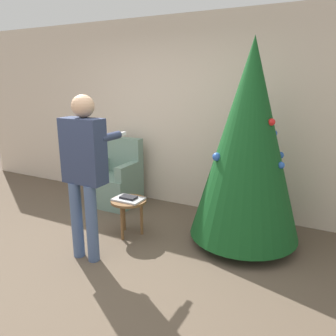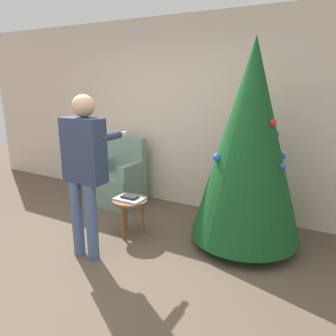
# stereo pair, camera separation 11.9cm
# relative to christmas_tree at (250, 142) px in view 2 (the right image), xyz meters

# --- Properties ---
(ground_plane) EXTENTS (14.00, 14.00, 0.00)m
(ground_plane) POSITION_rel_christmas_tree_xyz_m (-1.32, -1.42, -1.19)
(ground_plane) COLOR brown
(wall_back) EXTENTS (8.00, 0.06, 2.70)m
(wall_back) POSITION_rel_christmas_tree_xyz_m (-1.32, 0.81, 0.16)
(wall_back) COLOR beige
(wall_back) RESTS_ON ground_plane
(christmas_tree) EXTENTS (1.22, 1.22, 2.28)m
(christmas_tree) POSITION_rel_christmas_tree_xyz_m (0.00, 0.00, 0.00)
(christmas_tree) COLOR brown
(christmas_tree) RESTS_ON ground_plane
(armchair) EXTENTS (0.66, 0.62, 0.99)m
(armchair) POSITION_rel_christmas_tree_xyz_m (-2.06, 0.36, -0.84)
(armchair) COLOR gray
(armchair) RESTS_ON ground_plane
(person_standing) EXTENTS (0.46, 0.57, 1.71)m
(person_standing) POSITION_rel_christmas_tree_xyz_m (-1.38, -1.06, -0.16)
(person_standing) COLOR #475B84
(person_standing) RESTS_ON ground_plane
(side_stool) EXTENTS (0.43, 0.43, 0.45)m
(side_stool) POSITION_rel_christmas_tree_xyz_m (-1.28, -0.44, -0.81)
(side_stool) COLOR brown
(side_stool) RESTS_ON ground_plane
(laptop) EXTENTS (0.35, 0.25, 0.02)m
(laptop) POSITION_rel_christmas_tree_xyz_m (-1.28, -0.44, -0.73)
(laptop) COLOR silver
(laptop) RESTS_ON side_stool
(book) EXTENTS (0.19, 0.12, 0.02)m
(book) POSITION_rel_christmas_tree_xyz_m (-1.28, -0.44, -0.71)
(book) COLOR black
(book) RESTS_ON laptop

